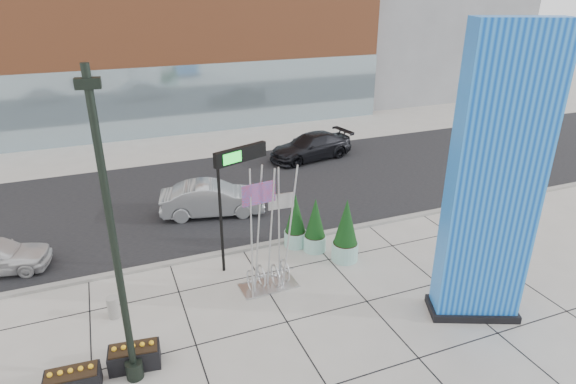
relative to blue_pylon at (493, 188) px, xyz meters
name	(u,v)px	position (x,y,z in m)	size (l,w,h in m)	color
ground	(249,311)	(-6.96, 2.82, -4.54)	(160.00, 160.00, 0.00)	#9E9991
street_asphalt	(190,199)	(-6.96, 12.82, -4.53)	(80.00, 12.00, 0.02)	black
curb_edge	(219,254)	(-6.96, 6.82, -4.48)	(80.00, 0.30, 0.12)	gray
tower_podium	(154,50)	(-5.96, 29.82, 0.96)	(34.00, 10.00, 11.00)	#A65630
tower_glass_front	(168,101)	(-5.96, 25.02, -2.04)	(34.00, 0.60, 5.00)	#8CA5B2
blue_pylon	(493,188)	(0.00, 0.00, 0.00)	(3.09, 2.26, 9.40)	blue
lamp_post	(118,270)	(-10.81, 1.16, -1.00)	(0.56, 0.48, 8.64)	black
public_art_sculpture	(268,257)	(-5.82, 3.97, -3.31)	(2.10, 1.10, 4.68)	silver
concrete_bollard	(113,307)	(-11.18, 4.20, -4.17)	(0.39, 0.39, 0.75)	gray
overhead_street_sign	(240,168)	(-6.26, 5.61, -0.44)	(2.18, 0.97, 4.78)	black
round_planter_east	(346,232)	(-2.36, 4.62, -3.29)	(1.06, 1.06, 2.64)	#9CD3C6
round_planter_mid	(295,222)	(-3.76, 6.42, -3.43)	(0.94, 0.94, 2.35)	#9CD3C6
round_planter_west	(315,226)	(-3.16, 5.75, -3.44)	(0.93, 0.93, 2.33)	#9CD3C6
box_planter_north	(73,381)	(-12.39, 1.25, -4.18)	(1.47, 0.81, 0.78)	black
box_planter_south	(134,356)	(-10.76, 1.62, -4.18)	(1.51, 0.89, 0.79)	black
car_silver_mid	(212,199)	(-6.28, 10.66, -3.74)	(1.69, 4.85, 1.60)	#96999D
car_dark_east	(311,147)	(1.42, 16.31, -3.75)	(2.22, 5.46, 1.59)	black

